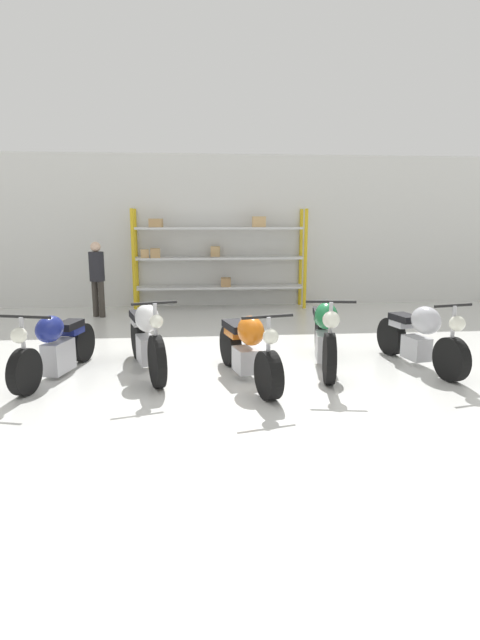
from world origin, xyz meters
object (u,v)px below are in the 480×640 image
Objects in this scene: motorcycle_orange at (247,348)px; motorcycle_green at (325,334)px; person_browsing at (97,273)px; shelving_rack at (216,256)px; motorcycle_blue at (55,346)px; motorcycle_white at (146,337)px; motorcycle_silver at (420,336)px.

motorcycle_green is (1.15, 0.46, 0.05)m from motorcycle_orange.
shelving_rack is at bearing 141.70° from person_browsing.
motorcycle_white reaches higher than motorcycle_blue.
motorcycle_blue is 1.21m from motorcycle_white.
motorcycle_silver is (2.71, -5.17, -0.78)m from shelving_rack.
shelving_rack reaches higher than motorcycle_green.
motorcycle_green is 1.28× the size of person_browsing.
motorcycle_green is (1.33, -5.10, -0.75)m from shelving_rack.
motorcycle_blue is 4.29m from person_browsing.
shelving_rack reaches higher than motorcycle_white.
motorcycle_blue is at bearing 35.22° from person_browsing.
motorcycle_orange is 2.56m from motorcycle_silver.
motorcycle_orange is 1.26× the size of person_browsing.
motorcycle_green reaches higher than motorcycle_orange.
motorcycle_green is at bearing -75.37° from shelving_rack.
motorcycle_green reaches higher than motorcycle_silver.
motorcycle_silver reaches higher than motorcycle_blue.
motorcycle_blue is at bearing -101.89° from motorcycle_silver.
person_browsing reaches higher than motorcycle_blue.
motorcycle_silver reaches higher than motorcycle_orange.
person_browsing is at bearing -162.57° from motorcycle_blue.
motorcycle_blue is 3.71m from motorcycle_green.
motorcycle_orange is at bearing -93.27° from motorcycle_silver.
motorcycle_orange is at bearing 63.19° from person_browsing.
motorcycle_orange is 5.43m from person_browsing.
motorcycle_silver is at bearing 84.93° from motorcycle_orange.
person_browsing is at bearing -162.69° from motorcycle_orange.
motorcycle_orange reaches higher than motorcycle_blue.
shelving_rack is 2.50× the size of person_browsing.
motorcycle_green is at bearing 105.53° from motorcycle_blue.
motorcycle_silver is 1.20× the size of person_browsing.
shelving_rack reaches higher than person_browsing.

